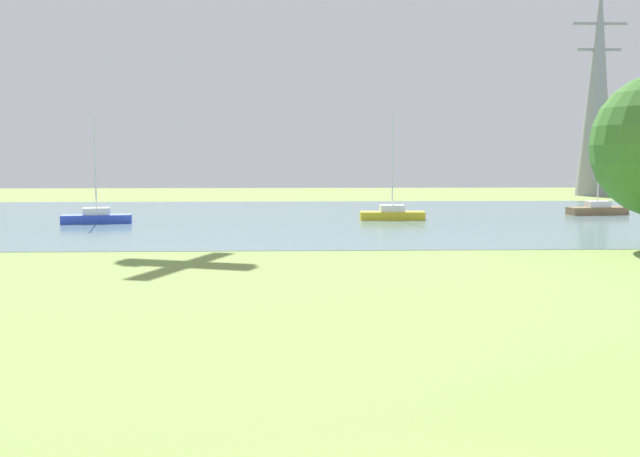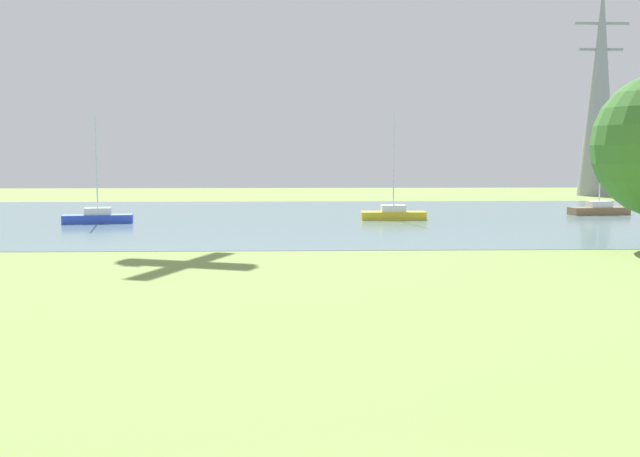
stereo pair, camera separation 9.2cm
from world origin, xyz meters
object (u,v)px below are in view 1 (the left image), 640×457
(sailboat_brown, at_px, (597,209))
(sailboat_yellow, at_px, (392,213))
(sailboat_blue, at_px, (97,217))
(electricity_pylon, at_px, (598,89))

(sailboat_brown, relative_size, sailboat_yellow, 0.75)
(sailboat_brown, distance_m, sailboat_blue, 39.23)
(sailboat_brown, bearing_deg, sailboat_blue, -170.84)
(sailboat_blue, relative_size, electricity_pylon, 0.30)
(sailboat_brown, distance_m, electricity_pylon, 32.88)
(sailboat_brown, height_order, electricity_pylon, electricity_pylon)
(sailboat_brown, relative_size, electricity_pylon, 0.24)
(sailboat_blue, relative_size, sailboat_yellow, 0.96)
(sailboat_yellow, distance_m, electricity_pylon, 44.99)
(sailboat_brown, bearing_deg, sailboat_yellow, -166.72)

